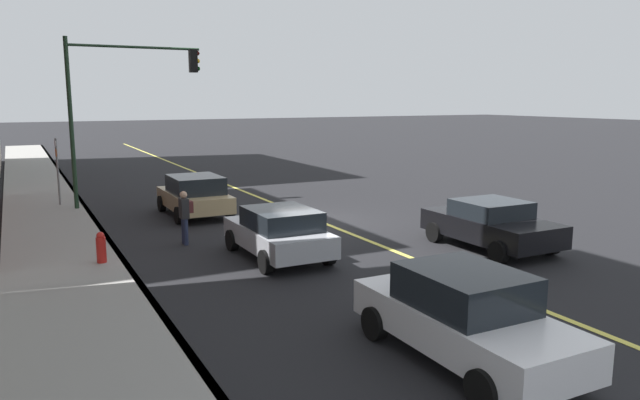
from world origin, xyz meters
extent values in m
plane|color=black|center=(0.00, 0.00, 0.00)|extent=(200.00, 200.00, 0.00)
cube|color=gray|center=(0.00, 8.40, 0.07)|extent=(80.00, 2.90, 0.15)
cube|color=slate|center=(0.00, 7.03, 0.07)|extent=(80.00, 0.16, 0.15)
cube|color=#D8CC4C|center=(0.00, 0.00, 0.01)|extent=(80.00, 0.16, 0.01)
cube|color=silver|center=(-11.15, 3.00, 0.61)|extent=(4.21, 1.71, 0.61)
cube|color=black|center=(-11.13, 3.00, 1.22)|extent=(1.97, 1.58, 0.61)
cylinder|color=black|center=(-9.76, 3.84, 0.30)|extent=(0.60, 0.22, 0.60)
cylinder|color=black|center=(-9.76, 2.17, 0.30)|extent=(0.60, 0.22, 0.60)
cylinder|color=black|center=(-12.54, 3.84, 0.30)|extent=(0.60, 0.22, 0.60)
cylinder|color=black|center=(-12.54, 2.17, 0.30)|extent=(0.60, 0.22, 0.60)
cube|color=black|center=(-5.72, -2.65, 0.61)|extent=(4.02, 1.95, 0.62)
cube|color=black|center=(-5.69, -2.65, 1.15)|extent=(1.72, 1.79, 0.46)
cylinder|color=black|center=(-7.04, -3.61, 0.30)|extent=(0.60, 0.22, 0.60)
cylinder|color=black|center=(-7.04, -1.70, 0.30)|extent=(0.60, 0.22, 0.60)
cylinder|color=black|center=(-4.39, -3.61, 0.30)|extent=(0.60, 0.22, 0.60)
cylinder|color=black|center=(-4.39, -1.70, 0.30)|extent=(0.60, 0.22, 0.60)
cube|color=tan|center=(2.99, 3.55, 0.58)|extent=(3.98, 1.86, 0.57)
cube|color=black|center=(2.76, 3.55, 1.17)|extent=(2.13, 1.71, 0.61)
cylinder|color=black|center=(4.31, 4.46, 0.30)|extent=(0.60, 0.22, 0.60)
cylinder|color=black|center=(4.31, 2.64, 0.30)|extent=(0.60, 0.22, 0.60)
cylinder|color=black|center=(1.68, 4.46, 0.30)|extent=(0.60, 0.22, 0.60)
cylinder|color=black|center=(1.68, 2.64, 0.30)|extent=(0.60, 0.22, 0.60)
cube|color=#A8AAB2|center=(-3.85, 3.17, 0.58)|extent=(3.82, 1.77, 0.56)
cube|color=black|center=(-4.11, 3.17, 1.12)|extent=(2.03, 1.63, 0.51)
cylinder|color=black|center=(-2.59, 4.03, 0.30)|extent=(0.60, 0.22, 0.60)
cylinder|color=black|center=(-2.59, 2.30, 0.30)|extent=(0.60, 0.22, 0.60)
cylinder|color=black|center=(-5.11, 4.03, 0.30)|extent=(0.60, 0.22, 0.60)
cylinder|color=black|center=(-5.11, 2.30, 0.30)|extent=(0.60, 0.22, 0.60)
cylinder|color=#262D4C|center=(-1.35, 5.02, 0.39)|extent=(0.14, 0.14, 0.79)
cylinder|color=#262D4C|center=(-1.15, 5.02, 0.39)|extent=(0.14, 0.14, 0.79)
cube|color=#262628|center=(-1.25, 5.02, 1.08)|extent=(0.38, 0.22, 0.59)
sphere|color=tan|center=(-1.25, 5.02, 1.48)|extent=(0.21, 0.21, 0.21)
cube|color=#592626|center=(-1.25, 4.85, 1.11)|extent=(0.26, 0.16, 0.34)
cylinder|color=#1E3823|center=(5.60, 7.35, 3.23)|extent=(0.16, 0.16, 6.46)
cylinder|color=#1E3823|center=(5.60, 4.89, 6.16)|extent=(0.10, 4.91, 0.10)
cube|color=black|center=(5.60, 2.68, 5.71)|extent=(0.28, 0.30, 0.90)
sphere|color=#360605|center=(5.60, 2.50, 6.01)|extent=(0.18, 0.18, 0.18)
sphere|color=gold|center=(5.60, 2.50, 5.71)|extent=(0.18, 0.18, 0.18)
sphere|color=black|center=(5.60, 2.50, 5.41)|extent=(0.18, 0.18, 0.18)
cylinder|color=slate|center=(6.75, 7.85, 1.37)|extent=(0.08, 0.08, 2.73)
cube|color=white|center=(6.75, 7.87, 2.53)|extent=(0.60, 0.02, 0.20)
cube|color=#DB5919|center=(6.75, 7.87, 2.18)|extent=(0.44, 0.02, 0.28)
cylinder|color=red|center=(-2.76, 7.55, 0.40)|extent=(0.24, 0.24, 0.80)
sphere|color=red|center=(-2.76, 7.55, 0.84)|extent=(0.20, 0.20, 0.20)
camera|label=1|loc=(-18.30, 9.35, 4.27)|focal=33.50mm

